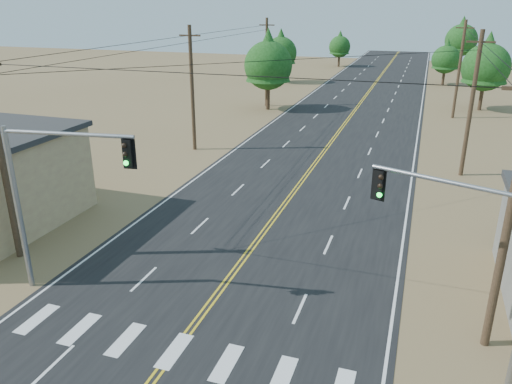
% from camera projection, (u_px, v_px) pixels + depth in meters
% --- Properties ---
extents(road, '(15.00, 200.00, 0.02)m').
position_uv_depth(road, '(311.00, 168.00, 37.22)').
color(road, black).
rests_on(road, ground).
extents(utility_pole_left_near, '(1.80, 0.30, 10.00)m').
position_uv_depth(utility_pole_left_near, '(1.00, 156.00, 22.60)').
color(utility_pole_left_near, '#4C3826').
rests_on(utility_pole_left_near, ground).
extents(utility_pole_left_mid, '(1.80, 0.30, 10.00)m').
position_uv_depth(utility_pole_left_mid, '(192.00, 88.00, 40.31)').
color(utility_pole_left_mid, '#4C3826').
rests_on(utility_pole_left_mid, ground).
extents(utility_pole_left_far, '(1.80, 0.30, 10.00)m').
position_uv_depth(utility_pole_left_far, '(267.00, 62.00, 58.01)').
color(utility_pole_left_far, '#4C3826').
rests_on(utility_pole_left_far, ground).
extents(utility_pole_right_near, '(1.80, 0.30, 10.00)m').
position_uv_depth(utility_pole_right_near, '(510.00, 215.00, 16.32)').
color(utility_pole_right_near, '#4C3826').
rests_on(utility_pole_right_near, ground).
extents(utility_pole_right_mid, '(1.80, 0.30, 10.00)m').
position_uv_depth(utility_pole_right_mid, '(471.00, 104.00, 34.03)').
color(utility_pole_right_mid, '#4C3826').
rests_on(utility_pole_right_mid, ground).
extents(utility_pole_right_far, '(1.80, 0.30, 10.00)m').
position_uv_depth(utility_pole_right_far, '(459.00, 69.00, 51.73)').
color(utility_pole_right_far, '#4C3826').
rests_on(utility_pole_right_far, ground).
extents(signal_mast_left, '(5.47, 1.02, 7.14)m').
position_uv_depth(signal_mast_left, '(48.00, 185.00, 19.93)').
color(signal_mast_left, gray).
rests_on(signal_mast_left, ground).
extents(signal_mast_right, '(5.10, 2.00, 6.64)m').
position_uv_depth(signal_mast_right, '(480.00, 251.00, 15.32)').
color(signal_mast_right, gray).
rests_on(signal_mast_right, ground).
extents(tree_left_near, '(5.42, 5.42, 9.03)m').
position_uv_depth(tree_left_near, '(268.00, 60.00, 55.84)').
color(tree_left_near, '#3F2D1E').
rests_on(tree_left_near, ground).
extents(tree_left_mid, '(4.82, 4.82, 8.03)m').
position_uv_depth(tree_left_mid, '(281.00, 50.00, 75.29)').
color(tree_left_mid, '#3F2D1E').
rests_on(tree_left_mid, ground).
extents(tree_left_far, '(4.02, 4.02, 6.70)m').
position_uv_depth(tree_left_far, '(340.00, 44.00, 94.65)').
color(tree_left_far, '#3F2D1E').
rests_on(tree_left_far, ground).
extents(tree_right_near, '(5.24, 5.24, 8.74)m').
position_uv_depth(tree_right_near, '(487.00, 62.00, 55.47)').
color(tree_right_near, '#3F2D1E').
rests_on(tree_right_near, ground).
extents(tree_right_mid, '(4.05, 4.05, 6.75)m').
position_uv_depth(tree_right_mid, '(446.00, 57.00, 73.34)').
color(tree_right_mid, '#3F2D1E').
rests_on(tree_right_mid, ground).
extents(tree_right_far, '(5.65, 5.65, 9.42)m').
position_uv_depth(tree_right_far, '(462.00, 37.00, 89.85)').
color(tree_right_far, '#3F2D1E').
rests_on(tree_right_far, ground).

